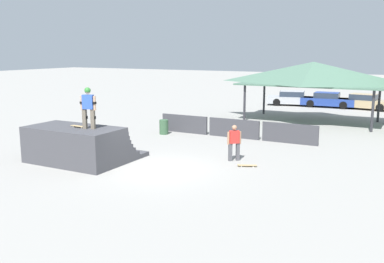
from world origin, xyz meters
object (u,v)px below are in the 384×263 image
(skater_on_deck, at_px, (88,105))
(parked_car_tan, at_px, (365,102))
(parked_car_silver, at_px, (293,99))
(bystander_walking, at_px, (234,141))
(parked_car_blue, at_px, (328,100))
(skateboard_on_ground, at_px, (246,165))
(skateboard_on_deck, at_px, (79,126))
(trash_bin, at_px, (164,127))

(skater_on_deck, height_order, parked_car_tan, skater_on_deck)
(parked_car_silver, height_order, parked_car_tan, same)
(bystander_walking, height_order, parked_car_blue, bystander_walking)
(skater_on_deck, height_order, bystander_walking, skater_on_deck)
(skateboard_on_ground, relative_size, parked_car_blue, 0.18)
(skater_on_deck, distance_m, skateboard_on_deck, 1.09)
(skater_on_deck, relative_size, skateboard_on_ground, 2.12)
(skateboard_on_deck, distance_m, skateboard_on_ground, 7.32)
(skater_on_deck, xyz_separation_m, bystander_walking, (5.13, 3.58, -1.69))
(trash_bin, height_order, parked_car_blue, parked_car_blue)
(skateboard_on_deck, height_order, parked_car_silver, skateboard_on_deck)
(parked_car_tan, bearing_deg, parked_car_blue, -171.55)
(skateboard_on_ground, bearing_deg, skater_on_deck, 0.69)
(parked_car_tan, bearing_deg, bystander_walking, -90.67)
(skateboard_on_ground, height_order, trash_bin, trash_bin)
(skater_on_deck, distance_m, bystander_walking, 6.48)
(trash_bin, distance_m, parked_car_silver, 17.10)
(skater_on_deck, relative_size, skateboard_on_deck, 2.01)
(skater_on_deck, distance_m, parked_car_silver, 24.33)
(skater_on_deck, bearing_deg, parked_car_tan, 53.83)
(parked_car_tan, bearing_deg, skateboard_on_ground, -88.15)
(skater_on_deck, distance_m, skateboard_on_ground, 7.11)
(bystander_walking, xyz_separation_m, parked_car_blue, (0.09, 20.78, -0.29))
(bystander_walking, distance_m, skateboard_on_ground, 1.38)
(parked_car_blue, bearing_deg, trash_bin, -112.53)
(skateboard_on_deck, distance_m, parked_car_blue, 25.05)
(skater_on_deck, height_order, parked_car_blue, skater_on_deck)
(skater_on_deck, relative_size, parked_car_tan, 0.37)
(trash_bin, bearing_deg, bystander_walking, -32.05)
(skater_on_deck, height_order, skateboard_on_ground, skater_on_deck)
(bystander_walking, bearing_deg, parked_car_blue, -131.44)
(skateboard_on_ground, bearing_deg, parked_car_tan, -120.93)
(skateboard_on_ground, bearing_deg, trash_bin, -58.01)
(skateboard_on_deck, distance_m, parked_car_silver, 24.33)
(bystander_walking, distance_m, trash_bin, 7.08)
(skateboard_on_deck, height_order, parked_car_blue, skateboard_on_deck)
(skateboard_on_ground, distance_m, parked_car_tan, 21.62)
(parked_car_tan, bearing_deg, trash_bin, -110.23)
(skater_on_deck, relative_size, bystander_walking, 1.08)
(trash_bin, height_order, parked_car_silver, parked_car_silver)
(parked_car_silver, xyz_separation_m, parked_car_blue, (2.98, 0.21, -0.00))
(trash_bin, distance_m, parked_car_tan, 19.32)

